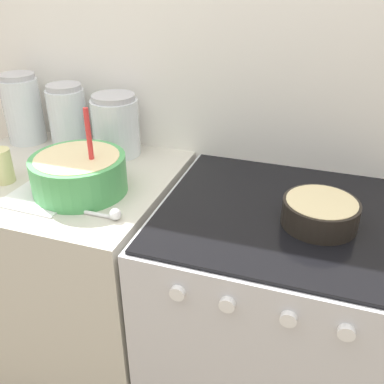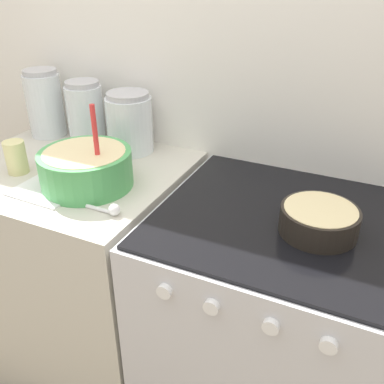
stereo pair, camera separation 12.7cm
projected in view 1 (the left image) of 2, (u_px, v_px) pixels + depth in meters
name	position (u px, v px, depth m)	size (l,w,h in m)	color
wall_back	(198.00, 80.00, 1.55)	(4.61, 0.05, 2.40)	white
countertop_cabinet	(73.00, 277.00, 1.71)	(0.81, 0.68, 0.93)	beige
stove	(268.00, 325.00, 1.49)	(0.74, 0.70, 0.93)	silver
mixing_bowl	(79.00, 172.00, 1.35)	(0.30, 0.30, 0.28)	#4CA559
baking_pan	(320.00, 212.00, 1.19)	(0.21, 0.21, 0.08)	black
storage_jar_left	(24.00, 113.00, 1.71)	(0.15, 0.15, 0.27)	silver
storage_jar_middle	(69.00, 121.00, 1.66)	(0.14, 0.14, 0.25)	silver
storage_jar_right	(116.00, 129.00, 1.60)	(0.18, 0.18, 0.23)	silver
tin_can	(1.00, 166.00, 1.42)	(0.07, 0.07, 0.11)	beige
recipe_page	(43.00, 196.00, 1.35)	(0.22, 0.21, 0.01)	white
measuring_spoon	(112.00, 214.00, 1.23)	(0.12, 0.04, 0.04)	white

